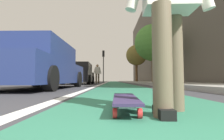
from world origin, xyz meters
TOP-DOWN VIEW (x-y plane):
  - ground_plane at (10.00, 0.00)m, footprint 80.00×80.00m
  - bike_lane_paint at (24.00, 0.00)m, footprint 56.00×1.84m
  - lane_stripe_white at (20.00, 1.07)m, footprint 52.00×0.16m
  - sidewalk_curb at (18.00, -3.27)m, footprint 52.00×3.20m
  - building_facade at (22.00, -5.76)m, footprint 40.00×1.20m
  - skateboard at (1.01, 0.24)m, footprint 0.85×0.22m
  - parked_car_near at (4.87, 2.62)m, footprint 4.60×1.99m
  - parked_car_mid at (11.33, 2.68)m, footprint 4.33×1.95m
  - traffic_light at (20.91, 1.47)m, footprint 0.33×0.28m
  - street_tree_mid at (12.34, -2.87)m, footprint 2.89×2.89m
  - street_tree_far at (21.15, -2.87)m, footprint 2.72×2.72m
  - pedestrian_distant at (14.40, 1.66)m, footprint 0.48×0.75m

SIDE VIEW (x-z plane):
  - ground_plane at x=10.00m, z-range 0.00..0.00m
  - bike_lane_paint at x=24.00m, z-range 0.00..0.00m
  - lane_stripe_white at x=20.00m, z-range 0.00..0.01m
  - sidewalk_curb at x=18.00m, z-range 0.00..0.14m
  - skateboard at x=1.01m, z-range 0.04..0.15m
  - parked_car_near at x=4.87m, z-range -0.03..1.44m
  - parked_car_mid at x=11.33m, z-range -0.03..1.44m
  - pedestrian_distant at x=14.40m, z-range 0.12..1.83m
  - traffic_light at x=20.91m, z-range 0.80..4.96m
  - street_tree_mid at x=12.34m, z-range 0.88..5.54m
  - street_tree_far at x=21.15m, z-range 1.09..6.06m
  - building_facade at x=22.00m, z-range 0.00..13.05m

